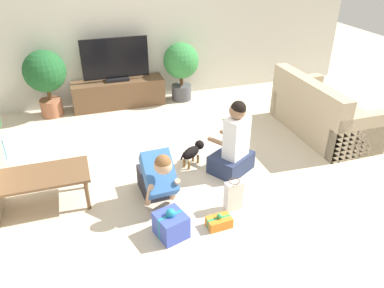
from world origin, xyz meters
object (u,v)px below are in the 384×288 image
(tv, at_px, (116,62))
(potted_plant_back_left, at_px, (45,75))
(gift_box_a, at_px, (171,225))
(dog, at_px, (193,151))
(tv_console, at_px, (119,93))
(gift_box_b, at_px, (219,222))
(gift_bag_a, at_px, (233,195))
(person_kneeling, at_px, (157,177))
(sofa_right, at_px, (321,114))
(person_sitting, at_px, (234,146))
(potted_plant_back_right, at_px, (181,65))
(coffee_table, at_px, (38,179))

(tv, height_order, potted_plant_back_left, tv)
(tv, relative_size, gift_box_a, 3.09)
(dog, bearing_deg, tv, -17.41)
(tv_console, xyz_separation_m, gift_box_b, (0.51, -3.51, -0.18))
(gift_bag_a, bearing_deg, potted_plant_back_left, 120.58)
(tv_console, relative_size, gift_bag_a, 4.23)
(tv_console, bearing_deg, person_kneeling, -89.88)
(person_kneeling, distance_m, gift_bag_a, 0.87)
(person_kneeling, xyz_separation_m, gift_box_b, (0.51, -0.62, -0.28))
(sofa_right, relative_size, gift_box_a, 4.70)
(potted_plant_back_left, distance_m, gift_bag_a, 3.79)
(sofa_right, height_order, gift_box_a, sofa_right)
(tv, height_order, person_sitting, tv)
(potted_plant_back_right, relative_size, dog, 2.58)
(tv, relative_size, gift_box_b, 4.21)
(tv, xyz_separation_m, gift_box_b, (0.51, -3.51, -0.75))
(person_kneeling, bearing_deg, potted_plant_back_left, 109.33)
(potted_plant_back_right, distance_m, person_sitting, 2.54)
(tv_console, bearing_deg, gift_box_a, -89.97)
(potted_plant_back_right, distance_m, person_kneeling, 3.07)
(sofa_right, relative_size, gift_box_b, 6.40)
(sofa_right, height_order, potted_plant_back_right, potted_plant_back_right)
(sofa_right, relative_size, coffee_table, 1.58)
(coffee_table, distance_m, gift_box_b, 2.01)
(person_kneeling, distance_m, person_sitting, 1.11)
(potted_plant_back_left, distance_m, gift_box_b, 3.89)
(person_sitting, height_order, dog, person_sitting)
(tv, height_order, gift_bag_a, tv)
(potted_plant_back_left, height_order, gift_box_a, potted_plant_back_left)
(person_kneeling, bearing_deg, person_sitting, 13.70)
(tv, bearing_deg, coffee_table, -115.70)
(person_kneeling, bearing_deg, tv_console, 87.43)
(coffee_table, bearing_deg, potted_plant_back_left, 87.76)
(tv_console, relative_size, potted_plant_back_left, 1.43)
(potted_plant_back_right, relative_size, gift_box_b, 3.93)
(tv, xyz_separation_m, dog, (0.64, -2.25, -0.61))
(dog, height_order, gift_box_a, gift_box_a)
(gift_box_b, height_order, gift_bag_a, gift_bag_a)
(potted_plant_back_left, bearing_deg, tv_console, 2.51)
(coffee_table, distance_m, person_sitting, 2.31)
(tv_console, bearing_deg, coffee_table, -115.70)
(gift_bag_a, bearing_deg, potted_plant_back_right, 83.43)
(person_sitting, distance_m, gift_box_a, 1.42)
(potted_plant_back_right, bearing_deg, person_kneeling, -111.81)
(potted_plant_back_left, distance_m, potted_plant_back_right, 2.28)
(tv_console, xyz_separation_m, person_sitting, (1.07, -2.58, 0.13))
(sofa_right, relative_size, tv_console, 1.08)
(person_sitting, bearing_deg, coffee_table, -31.21)
(tv, height_order, person_kneeling, tv)
(person_kneeling, height_order, gift_bag_a, person_kneeling)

